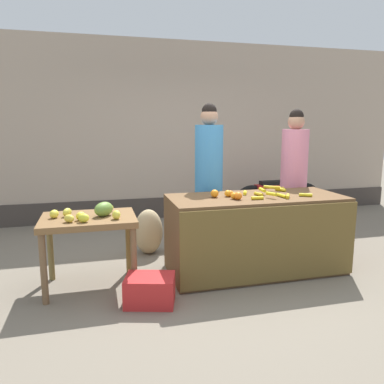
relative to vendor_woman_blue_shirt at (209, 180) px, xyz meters
name	(u,v)px	position (x,y,z in m)	size (l,w,h in m)	color
ground_plane	(220,273)	(-0.06, -0.65, -0.94)	(24.00, 24.00, 0.00)	#756B5B
market_wall_back	(170,133)	(-0.06, 2.11, 0.53)	(8.73, 0.23, 3.00)	tan
fruit_stall_counter	(256,234)	(0.34, -0.66, -0.52)	(1.90, 0.82, 0.84)	brown
side_table_wooden	(89,227)	(-1.43, -0.65, -0.32)	(0.90, 0.67, 0.72)	brown
banana_bunch_pile	(273,192)	(0.56, -0.62, -0.07)	(0.71, 0.57, 0.07)	gold
orange_pile	(228,194)	(0.01, -0.67, -0.06)	(0.28, 0.27, 0.09)	orange
mango_papaya_pile	(94,212)	(-1.37, -0.67, -0.16)	(0.68, 0.47, 0.14)	yellow
vendor_woman_blue_shirt	(209,180)	(0.00, 0.00, 0.00)	(0.34, 0.34, 1.86)	#33333D
vendor_woman_pink_shirt	(293,179)	(1.16, 0.00, -0.03)	(0.34, 0.34, 1.80)	#33333D
parked_motorcycle	(278,199)	(1.58, 1.20, -0.54)	(1.60, 0.18, 0.88)	black
produce_crate	(150,290)	(-0.91, -1.16, -0.81)	(0.44, 0.32, 0.26)	red
produce_sack	(149,232)	(-0.72, 0.20, -0.65)	(0.36, 0.30, 0.57)	tan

